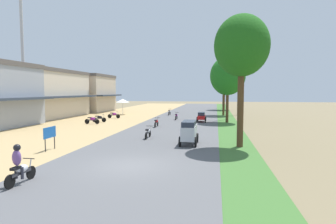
{
  "coord_description": "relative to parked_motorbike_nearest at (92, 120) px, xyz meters",
  "views": [
    {
      "loc": [
        4.26,
        -13.2,
        3.84
      ],
      "look_at": [
        -0.8,
        15.89,
        1.61
      ],
      "focal_mm": 29.55,
      "sensor_mm": 36.0,
      "label": 1
    }
  ],
  "objects": [
    {
      "name": "streetlamp_near",
      "position": [
        15.61,
        7.93,
        4.03
      ],
      "size": [
        3.16,
        0.2,
        7.85
      ],
      "color": "gray",
      "rests_on": "median_strip"
    },
    {
      "name": "median_tree_fourth",
      "position": [
        15.73,
        27.2,
        5.11
      ],
      "size": [
        4.42,
        4.42,
        8.12
      ],
      "color": "#4C351E",
      "rests_on": "median_strip"
    },
    {
      "name": "street_signboard",
      "position": [
        3.64,
        -13.87,
        0.55
      ],
      "size": [
        0.06,
        1.3,
        1.5
      ],
      "color": "#262628",
      "rests_on": "dirt_shoulder"
    },
    {
      "name": "shophouse_far",
      "position": [
        -10.16,
        18.81,
        2.91
      ],
      "size": [
        9.94,
        9.4,
        6.9
      ],
      "color": "#C6B299",
      "rests_on": "ground"
    },
    {
      "name": "motorbike_foreground_rider",
      "position": [
        6.3,
        -20.04,
        0.3
      ],
      "size": [
        0.54,
        1.8,
        1.66
      ],
      "color": "black",
      "rests_on": "road_strip"
    },
    {
      "name": "car_van_silver",
      "position": [
        12.23,
        -10.49,
        0.47
      ],
      "size": [
        1.19,
        2.41,
        1.67
      ],
      "color": "#B7BCC1",
      "rests_on": "road_strip"
    },
    {
      "name": "road_strip",
      "position": [
        9.81,
        -16.58,
        -0.51
      ],
      "size": [
        9.0,
        140.0,
        0.08
      ],
      "primitive_type": "cube",
      "color": "#565659",
      "rests_on": "ground"
    },
    {
      "name": "car_sedan_red",
      "position": [
        12.34,
        4.21,
        0.19
      ],
      "size": [
        1.1,
        2.26,
        1.19
      ],
      "color": "red",
      "rests_on": "road_strip"
    },
    {
      "name": "parked_motorbike_third",
      "position": [
        0.02,
        6.89,
        0.0
      ],
      "size": [
        1.8,
        0.54,
        0.94
      ],
      "color": "black",
      "rests_on": "dirt_shoulder"
    },
    {
      "name": "median_strip",
      "position": [
        15.51,
        -16.58,
        -0.52
      ],
      "size": [
        2.4,
        140.0,
        0.06
      ],
      "primitive_type": "cube",
      "color": "#3D6B2D",
      "rests_on": "ground"
    },
    {
      "name": "vendor_umbrella",
      "position": [
        -0.86,
        13.08,
        1.75
      ],
      "size": [
        2.2,
        2.2,
        2.52
      ],
      "color": "#99999E",
      "rests_on": "dirt_shoulder"
    },
    {
      "name": "utility_pole_near",
      "position": [
        17.51,
        15.47,
        3.81
      ],
      "size": [
        1.8,
        0.2,
        8.36
      ],
      "color": "brown",
      "rests_on": "ground"
    },
    {
      "name": "median_tree_second",
      "position": [
        15.42,
        4.28,
        5.11
      ],
      "size": [
        4.2,
        4.2,
        7.96
      ],
      "color": "#4C351E",
      "rests_on": "median_strip"
    },
    {
      "name": "median_tree_third",
      "position": [
        15.24,
        14.36,
        5.74
      ],
      "size": [
        4.17,
        4.17,
        8.8
      ],
      "color": "#4C351E",
      "rests_on": "median_strip"
    },
    {
      "name": "motorbike_ahead_second",
      "position": [
        8.74,
        -8.43,
        0.02
      ],
      "size": [
        0.54,
        1.8,
        0.94
      ],
      "color": "black",
      "rests_on": "road_strip"
    },
    {
      "name": "motorbike_ahead_fifth",
      "position": [
        6.86,
        13.05,
        0.02
      ],
      "size": [
        0.54,
        1.8,
        0.94
      ],
      "color": "black",
      "rests_on": "road_strip"
    },
    {
      "name": "ground_plane",
      "position": [
        9.81,
        -16.58,
        -0.55
      ],
      "size": [
        180.0,
        180.0,
        0.0
      ],
      "primitive_type": "plane",
      "color": "#7A6B4C"
    },
    {
      "name": "motorbike_ahead_fourth",
      "position": [
        8.92,
        6.35,
        0.02
      ],
      "size": [
        0.54,
        1.8,
        0.94
      ],
      "color": "black",
      "rests_on": "road_strip"
    },
    {
      "name": "parked_motorbike_nearest",
      "position": [
        0.0,
        0.0,
        0.0
      ],
      "size": [
        1.8,
        0.54,
        0.94
      ],
      "color": "black",
      "rests_on": "dirt_shoulder"
    },
    {
      "name": "median_tree_nearest",
      "position": [
        15.71,
        -10.59,
        6.24
      ],
      "size": [
        3.65,
        3.65,
        8.86
      ],
      "color": "#4C351E",
      "rests_on": "median_strip"
    },
    {
      "name": "streetlamp_mid",
      "position": [
        15.61,
        35.07,
        3.9
      ],
      "size": [
        3.16,
        0.2,
        7.6
      ],
      "color": "gray",
      "rests_on": "median_strip"
    },
    {
      "name": "parked_motorbike_second",
      "position": [
        -0.01,
        2.01,
        0.0
      ],
      "size": [
        1.8,
        0.54,
        0.94
      ],
      "color": "black",
      "rests_on": "dirt_shoulder"
    },
    {
      "name": "motorbike_ahead_third",
      "position": [
        7.91,
        -1.49,
        0.02
      ],
      "size": [
        0.54,
        1.8,
        0.94
      ],
      "color": "black",
      "rests_on": "road_strip"
    },
    {
      "name": "shophouse_mid",
      "position": [
        -10.16,
        7.04,
        2.91
      ],
      "size": [
        8.22,
        12.79,
        6.9
      ],
      "color": "beige",
      "rests_on": "ground"
    }
  ]
}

